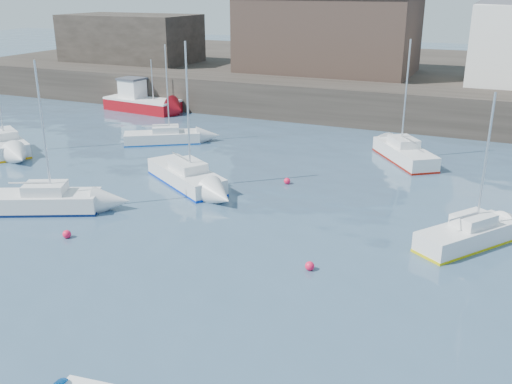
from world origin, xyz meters
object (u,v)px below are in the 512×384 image
at_px(fishing_boat, 140,101).
at_px(sailboat_e, 3,143).
at_px(sailboat_a, 42,201).
at_px(buoy_mid, 310,270).
at_px(sailboat_f, 404,153).
at_px(buoy_far, 287,184).
at_px(sailboat_c, 468,235).
at_px(sailboat_h, 163,137).
at_px(sailboat_b, 186,176).
at_px(buoy_near, 67,238).

xyz_separation_m(fishing_boat, sailboat_e, (-1.01, -14.95, -0.36)).
distance_m(sailboat_a, buoy_mid, 14.43).
bearing_deg(buoy_mid, sailboat_f, 87.34).
height_order(fishing_boat, buoy_far, fishing_boat).
relative_size(sailboat_c, sailboat_h, 0.96).
distance_m(sailboat_b, sailboat_f, 14.37).
distance_m(fishing_boat, sailboat_h, 11.99).
bearing_deg(sailboat_b, buoy_near, -98.00).
bearing_deg(fishing_boat, buoy_near, -62.32).
relative_size(sailboat_a, sailboat_c, 1.12).
xyz_separation_m(sailboat_a, sailboat_b, (4.58, 6.46, -0.00)).
distance_m(fishing_boat, sailboat_e, 14.99).
distance_m(fishing_boat, buoy_mid, 33.43).
relative_size(sailboat_b, sailboat_e, 0.97).
height_order(sailboat_a, sailboat_c, sailboat_a).
xyz_separation_m(fishing_boat, buoy_far, (19.44, -13.76, -0.90)).
distance_m(sailboat_c, buoy_mid, 7.48).
xyz_separation_m(sailboat_f, buoy_far, (-5.34, -7.31, -0.54)).
distance_m(sailboat_b, sailboat_c, 15.56).
bearing_deg(buoy_near, buoy_far, 59.41).
xyz_separation_m(sailboat_e, sailboat_f, (25.79, 8.50, -0.00)).
bearing_deg(buoy_mid, sailboat_c, 41.58).
relative_size(fishing_boat, buoy_near, 19.17).
height_order(sailboat_c, sailboat_f, sailboat_f).
bearing_deg(sailboat_c, buoy_far, 155.81).
bearing_deg(sailboat_b, sailboat_e, 175.53).
bearing_deg(buoy_far, sailboat_b, -155.72).
bearing_deg(fishing_boat, sailboat_a, -67.01).
relative_size(sailboat_b, sailboat_f, 1.05).
xyz_separation_m(sailboat_c, buoy_far, (-10.14, 4.55, -0.51)).
distance_m(fishing_boat, buoy_near, 27.92).
relative_size(sailboat_b, sailboat_h, 1.16).
bearing_deg(buoy_near, sailboat_b, 82.00).
bearing_deg(sailboat_f, buoy_near, -122.89).
xyz_separation_m(sailboat_c, sailboat_h, (-21.56, 9.41, -0.06)).
height_order(sailboat_b, buoy_near, sailboat_b).
relative_size(sailboat_e, sailboat_h, 1.20).
relative_size(fishing_boat, buoy_far, 19.61).
bearing_deg(sailboat_e, sailboat_b, -4.47).
xyz_separation_m(sailboat_b, sailboat_f, (10.61, 9.69, 0.01)).
relative_size(sailboat_e, sailboat_f, 1.09).
distance_m(sailboat_c, sailboat_e, 30.77).
xyz_separation_m(sailboat_h, buoy_far, (11.42, -4.85, -0.45)).
distance_m(sailboat_h, buoy_mid, 21.48).
height_order(sailboat_a, buoy_near, sailboat_a).
height_order(sailboat_f, sailboat_h, sailboat_f).
bearing_deg(buoy_mid, buoy_near, -172.52).
bearing_deg(sailboat_e, buoy_near, -34.94).
height_order(sailboat_e, buoy_far, sailboat_e).
bearing_deg(sailboat_c, sailboat_a, -167.90).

